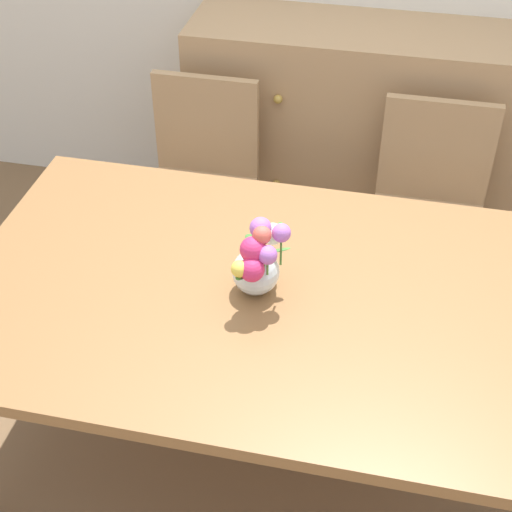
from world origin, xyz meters
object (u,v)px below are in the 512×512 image
Objects in this scene: dresser at (355,140)px; flower_vase at (258,261)px; chair_left at (201,176)px; dining_table at (266,312)px; chair_right at (429,204)px.

dresser is 1.40m from flower_vase.
chair_left is at bearing -142.03° from dresser.
dining_table is 7.12× the size of flower_vase.
chair_left and chair_right have the same top height.
dining_table is at bearing -95.08° from dresser.
flower_vase reaches higher than chair_right.
dresser is at bearing 83.99° from flower_vase.
chair_right is 1.07m from flower_vase.
dresser is 5.68× the size of flower_vase.
dresser is (0.57, 0.44, -0.02)m from chair_left.
chair_right reaches higher than dining_table.
dining_table is at bearing 116.91° from chair_left.
flower_vase is at bearing -96.01° from dresser.
chair_left is (-0.45, 0.89, -0.16)m from dining_table.
dining_table is at bearing 20.94° from flower_vase.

